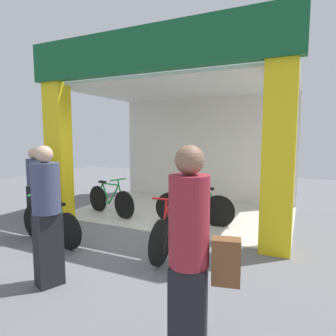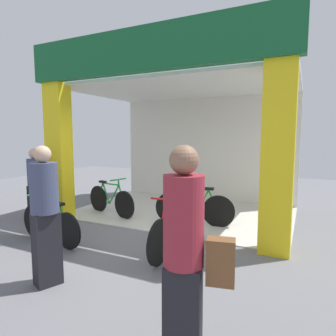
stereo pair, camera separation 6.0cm
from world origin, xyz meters
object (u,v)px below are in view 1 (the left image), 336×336
bicycle_parked_1 (51,224)px  pedestrian_0 (191,261)px  bicycle_inside_0 (194,208)px  bicycle_inside_1 (110,200)px  bicycle_parked_0 (175,229)px  pedestrian_3 (35,185)px  pedestrian_2 (47,215)px

bicycle_parked_1 → pedestrian_0: pedestrian_0 is taller
bicycle_inside_0 → bicycle_inside_1: 2.01m
pedestrian_0 → bicycle_parked_1: bearing=153.6°
bicycle_parked_0 → bicycle_parked_1: bicycle_parked_0 is taller
bicycle_inside_0 → pedestrian_3: 3.37m
pedestrian_2 → pedestrian_3: bearing=142.1°
bicycle_inside_0 → bicycle_parked_0: 1.45m
bicycle_parked_0 → pedestrian_2: (-1.00, -1.58, 0.51)m
bicycle_inside_0 → pedestrian_2: pedestrian_2 is taller
bicycle_parked_0 → pedestrian_2: pedestrian_2 is taller
bicycle_parked_1 → pedestrian_3: (-1.26, 0.79, 0.46)m
bicycle_inside_1 → bicycle_parked_0: bearing=-31.0°
pedestrian_3 → bicycle_parked_0: bearing=-3.8°
bicycle_inside_1 → bicycle_parked_0: 2.58m
bicycle_inside_0 → pedestrian_3: pedestrian_3 is taller
bicycle_parked_0 → bicycle_inside_1: bearing=149.0°
bicycle_parked_0 → pedestrian_3: size_ratio=1.07×
bicycle_inside_1 → pedestrian_0: pedestrian_0 is taller
bicycle_inside_1 → bicycle_parked_1: (0.16, -1.90, -0.01)m
bicycle_inside_0 → bicycle_inside_1: bearing=-176.8°
bicycle_parked_1 → bicycle_inside_0: bearing=47.3°
bicycle_parked_1 → pedestrian_0: size_ratio=0.87×
pedestrian_3 → pedestrian_2: bearing=-37.9°
bicycle_parked_0 → pedestrian_3: pedestrian_3 is taller
bicycle_inside_0 → pedestrian_2: size_ratio=0.96×
bicycle_inside_0 → bicycle_parked_0: bicycle_parked_0 is taller
bicycle_inside_0 → pedestrian_0: size_ratio=0.93×
pedestrian_3 → bicycle_inside_0: bearing=21.4°
bicycle_inside_0 → bicycle_parked_1: bearing=-132.7°
bicycle_parked_1 → pedestrian_3: 1.56m
pedestrian_0 → pedestrian_2: size_ratio=1.03×
pedestrian_0 → pedestrian_2: pedestrian_0 is taller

